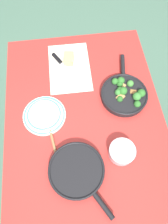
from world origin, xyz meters
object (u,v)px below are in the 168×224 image
grater_knife (62,64)px  skillet_broccoli (124,93)px  skillet_eggs (77,171)px  wooden_spoon (55,150)px  cheese_block (69,59)px  dinner_plate_stack (44,115)px  prep_bowl_steel (122,152)px

grater_knife → skillet_broccoli: bearing=21.3°
grater_knife → skillet_eggs: bearing=-28.9°
skillet_broccoli → wooden_spoon: (0.27, -0.42, -0.02)m
skillet_broccoli → cheese_block: bearing=55.2°
dinner_plate_stack → prep_bowl_steel: 0.46m
dinner_plate_stack → prep_bowl_steel: bearing=55.7°
skillet_eggs → cheese_block: 0.68m
skillet_eggs → dinner_plate_stack: 0.35m
skillet_eggs → wooden_spoon: skillet_eggs is taller
skillet_broccoli → skillet_eggs: skillet_broccoli is taller
skillet_broccoli → prep_bowl_steel: 0.34m
wooden_spoon → dinner_plate_stack: (-0.20, -0.05, 0.01)m
skillet_broccoli → prep_bowl_steel: size_ratio=3.12×
skillet_broccoli → grater_knife: (-0.26, -0.34, -0.02)m
skillet_eggs → prep_bowl_steel: size_ratio=2.81×
dinner_plate_stack → prep_bowl_steel: (0.26, 0.38, 0.01)m
wooden_spoon → prep_bowl_steel: bearing=71.3°
prep_bowl_steel → skillet_broccoli: bearing=165.6°
grater_knife → prep_bowl_steel: 0.64m
skillet_eggs → prep_bowl_steel: prep_bowl_steel is taller
skillet_broccoli → dinner_plate_stack: 0.47m
skillet_eggs → dinner_plate_stack: size_ratio=1.57×
dinner_plate_stack → cheese_block: bearing=154.7°
skillet_eggs → prep_bowl_steel: (-0.06, 0.23, 0.01)m
skillet_eggs → wooden_spoon: 0.15m
wooden_spoon → cheese_block: size_ratio=3.88×
skillet_broccoli → skillet_eggs: (0.39, -0.32, -0.01)m
skillet_eggs → cheese_block: cheese_block is taller
skillet_eggs → cheese_block: bearing=146.9°
wooden_spoon → cheese_block: (-0.56, 0.12, 0.01)m
cheese_block → wooden_spoon: bearing=-12.5°
skillet_eggs → skillet_broccoli: bearing=109.9°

